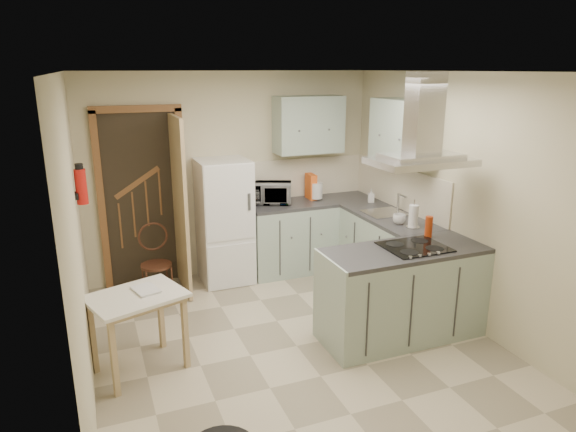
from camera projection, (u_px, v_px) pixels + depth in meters
name	position (u px, v px, depth m)	size (l,w,h in m)	color
floor	(297.00, 346.00, 4.85)	(4.20, 4.20, 0.00)	#BDB093
ceiling	(298.00, 72.00, 4.16)	(4.20, 4.20, 0.00)	silver
back_wall	(232.00, 175.00, 6.38)	(3.60, 3.60, 0.00)	beige
left_wall	(77.00, 244.00, 3.86)	(4.20, 4.20, 0.00)	beige
right_wall	(463.00, 201.00, 5.14)	(4.20, 4.20, 0.00)	beige
doorway	(143.00, 199.00, 6.02)	(1.10, 0.12, 2.10)	brown
fridge	(224.00, 221.00, 6.18)	(0.60, 0.60, 1.50)	white
counter_back	(291.00, 237.00, 6.57)	(1.08, 0.60, 0.90)	#9EB2A0
counter_right	(375.00, 245.00, 6.26)	(0.60, 1.95, 0.90)	#9EB2A0
splashback	(304.00, 177.00, 6.73)	(1.68, 0.02, 0.50)	beige
wall_cabinet_back	(308.00, 125.00, 6.39)	(0.85, 0.35, 0.70)	#9EB2A0
wall_cabinet_right	(404.00, 132.00, 5.67)	(0.35, 0.90, 0.70)	#9EB2A0
peninsula	(402.00, 293.00, 4.93)	(1.55, 0.65, 0.90)	#9EB2A0
hob	(414.00, 247.00, 4.84)	(0.58, 0.50, 0.01)	black
extractor_hood	(421.00, 161.00, 4.61)	(0.90, 0.55, 0.10)	silver
sink	(384.00, 213.00, 5.98)	(0.45, 0.40, 0.01)	silver
fire_extinguisher	(81.00, 187.00, 4.62)	(0.10, 0.10, 0.32)	#B2140F
drop_leaf_table	(139.00, 333.00, 4.38)	(0.75, 0.57, 0.71)	tan
bentwood_chair	(156.00, 265.00, 5.78)	(0.35, 0.35, 0.78)	#4A2118
microwave	(272.00, 193.00, 6.39)	(0.47, 0.32, 0.26)	black
kettle	(316.00, 190.00, 6.57)	(0.16, 0.16, 0.24)	silver
cereal_box	(311.00, 186.00, 6.60)	(0.09, 0.22, 0.32)	orange
soap_bottle	(371.00, 196.00, 6.45)	(0.07, 0.08, 0.16)	#ACABB7
paper_towel	(413.00, 216.00, 5.41)	(0.10, 0.10, 0.25)	silver
cup	(399.00, 219.00, 5.55)	(0.14, 0.14, 0.11)	silver
red_bottle	(429.00, 227.00, 5.11)	(0.07, 0.07, 0.21)	#B7370F
book	(135.00, 287.00, 4.29)	(0.18, 0.25, 0.11)	maroon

